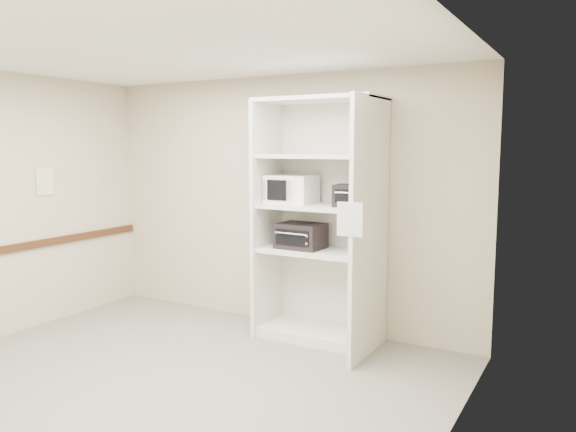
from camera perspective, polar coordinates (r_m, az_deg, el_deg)
The scene contains 10 objects.
floor at distance 4.89m, azimuth -13.12°, elevation -16.56°, with size 4.50×4.00×0.01m, color slate.
ceiling at distance 4.55m, azimuth -14.11°, elevation 16.42°, with size 4.50×4.00×0.01m, color white.
wall_back at distance 6.13m, azimuth -0.75°, elevation 1.50°, with size 4.50×0.02×2.70m, color beige.
wall_right at distance 3.42m, azimuth 15.18°, elevation -3.18°, with size 0.02×4.00×2.70m, color beige.
shelving_unit at distance 5.58m, azimuth 3.63°, elevation -1.32°, with size 1.24×0.92×2.42m.
microwave at distance 5.73m, azimuth 0.35°, elevation 2.74°, with size 0.47×0.36×0.28m, color white.
toaster_oven_upper at distance 5.42m, azimuth 6.76°, elevation 2.06°, with size 0.37×0.28×0.21m, color black.
toaster_oven_lower at distance 5.68m, azimuth 1.32°, elevation -2.03°, with size 0.46×0.34×0.25m, color black.
paper_sign at distance 4.76m, azimuth 6.28°, elevation -0.35°, with size 0.23×0.01×0.29m, color white.
wall_poster at distance 6.66m, azimuth -23.49°, elevation 3.25°, with size 0.01×0.21×0.30m, color white.
Camera 1 is at (3.07, -3.27, 1.94)m, focal length 35.00 mm.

